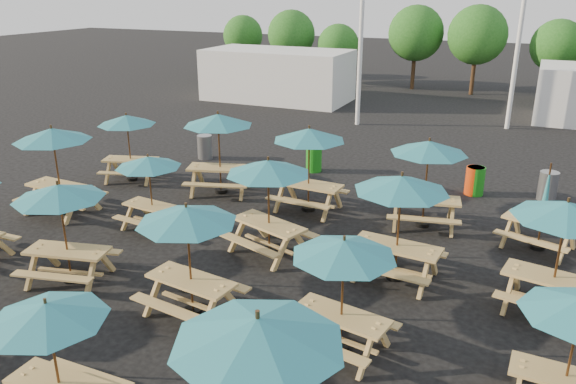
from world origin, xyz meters
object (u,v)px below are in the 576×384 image
at_px(picnic_unit_14, 401,191).
at_px(waste_bin_0, 205,147).
at_px(picnic_unit_3, 127,124).
at_px(picnic_unit_13, 344,256).
at_px(picnic_unit_6, 149,167).
at_px(picnic_unit_11, 309,140).
at_px(waste_bin_1, 314,159).
at_px(waste_bin_2, 474,181).
at_px(picnic_unit_15, 429,153).
at_px(picnic_unit_10, 268,173).
at_px(picnic_unit_2, 53,140).
at_px(picnic_unit_7, 218,125).
at_px(picnic_unit_12, 258,343).
at_px(picnic_unit_8, 48,320).
at_px(waste_bin_4, 548,186).
at_px(picnic_unit_18, 565,218).
at_px(picnic_unit_19, 543,214).
at_px(picnic_unit_9, 187,222).
at_px(picnic_unit_5, 59,198).
at_px(waste_bin_3, 475,181).

height_order(picnic_unit_14, waste_bin_0, picnic_unit_14).
relative_size(picnic_unit_3, picnic_unit_13, 1.08).
distance_m(picnic_unit_6, picnic_unit_11, 4.41).
height_order(waste_bin_0, waste_bin_1, same).
height_order(picnic_unit_3, waste_bin_2, picnic_unit_3).
xyz_separation_m(picnic_unit_15, waste_bin_2, (0.95, 3.13, -1.62)).
bearing_deg(picnic_unit_10, picnic_unit_2, -160.95).
distance_m(picnic_unit_7, picnic_unit_12, 11.18).
relative_size(picnic_unit_8, waste_bin_4, 2.29).
relative_size(picnic_unit_18, picnic_unit_19, 1.08).
bearing_deg(waste_bin_0, picnic_unit_12, -55.36).
distance_m(picnic_unit_11, waste_bin_4, 7.51).
xyz_separation_m(picnic_unit_6, picnic_unit_9, (3.25, -3.10, 0.22)).
bearing_deg(picnic_unit_13, picnic_unit_9, -168.79).
bearing_deg(picnic_unit_18, picnic_unit_6, -171.29).
bearing_deg(waste_bin_4, picnic_unit_14, -114.28).
distance_m(picnic_unit_2, picnic_unit_5, 4.32).
bearing_deg(picnic_unit_12, picnic_unit_9, 118.03).
bearing_deg(picnic_unit_11, picnic_unit_7, 178.39).
bearing_deg(picnic_unit_6, picnic_unit_10, 4.88).
relative_size(picnic_unit_7, picnic_unit_9, 1.15).
xyz_separation_m(picnic_unit_8, picnic_unit_9, (0.14, 3.27, 0.22)).
bearing_deg(waste_bin_0, picnic_unit_8, -66.94).
bearing_deg(picnic_unit_7, waste_bin_4, 3.70).
distance_m(picnic_unit_10, picnic_unit_12, 6.78).
bearing_deg(picnic_unit_19, waste_bin_2, 137.38).
xyz_separation_m(picnic_unit_12, picnic_unit_18, (3.40, 6.01, -0.14)).
bearing_deg(picnic_unit_6, waste_bin_4, 40.51).
bearing_deg(waste_bin_0, waste_bin_1, 2.92).
xyz_separation_m(picnic_unit_5, picnic_unit_11, (3.22, 5.99, 0.15)).
bearing_deg(picnic_unit_19, picnic_unit_13, -100.47).
bearing_deg(waste_bin_4, waste_bin_3, -169.17).
xyz_separation_m(picnic_unit_5, waste_bin_3, (7.46, 9.31, -1.51)).
bearing_deg(picnic_unit_10, picnic_unit_7, 153.68).
bearing_deg(picnic_unit_19, picnic_unit_15, -167.36).
bearing_deg(picnic_unit_13, picnic_unit_12, -79.93).
distance_m(picnic_unit_2, picnic_unit_12, 11.20).
bearing_deg(picnic_unit_2, picnic_unit_11, 28.20).
xyz_separation_m(picnic_unit_14, waste_bin_0, (-8.81, 6.23, -1.64)).
distance_m(picnic_unit_18, waste_bin_1, 10.21).
xyz_separation_m(picnic_unit_13, waste_bin_0, (-8.55, 9.21, -1.42)).
xyz_separation_m(picnic_unit_10, waste_bin_2, (4.03, 6.30, -1.60)).
bearing_deg(waste_bin_0, picnic_unit_7, -50.83).
xyz_separation_m(picnic_unit_2, picnic_unit_13, (9.40, -2.91, -0.28)).
xyz_separation_m(picnic_unit_11, waste_bin_0, (-5.52, 3.26, -1.66)).
bearing_deg(picnic_unit_7, picnic_unit_2, -151.69).
relative_size(picnic_unit_6, picnic_unit_18, 0.85).
distance_m(picnic_unit_6, picnic_unit_12, 8.87).
bearing_deg(waste_bin_1, picnic_unit_7, -120.01).
relative_size(picnic_unit_18, waste_bin_1, 2.69).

